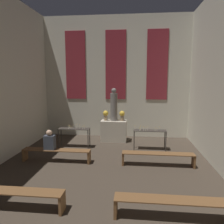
# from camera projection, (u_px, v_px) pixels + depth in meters

# --- Properties ---
(wall_back) EXTENTS (7.28, 0.16, 5.84)m
(wall_back) POSITION_uv_depth(u_px,v_px,m) (116.00, 77.00, 10.64)
(wall_back) COLOR beige
(wall_back) RESTS_ON ground_plane
(altar) EXTENTS (1.16, 0.62, 0.96)m
(altar) POSITION_uv_depth(u_px,v_px,m) (114.00, 131.00, 10.07)
(altar) COLOR #BCB29E
(altar) RESTS_ON ground_plane
(statue) EXTENTS (0.32, 0.32, 1.48)m
(statue) POSITION_uv_depth(u_px,v_px,m) (114.00, 106.00, 9.89)
(statue) COLOR slate
(statue) RESTS_ON altar
(flower_vase_left) EXTENTS (0.25, 0.25, 0.46)m
(flower_vase_left) POSITION_uv_depth(u_px,v_px,m) (106.00, 115.00, 9.99)
(flower_vase_left) COLOR #937A5B
(flower_vase_left) RESTS_ON altar
(flower_vase_right) EXTENTS (0.25, 0.25, 0.46)m
(flower_vase_right) POSITION_uv_depth(u_px,v_px,m) (122.00, 115.00, 9.92)
(flower_vase_right) COLOR #937A5B
(flower_vase_right) RESTS_ON altar
(candle_rack_left) EXTENTS (1.31, 0.41, 1.00)m
(candle_rack_left) POSITION_uv_depth(u_px,v_px,m) (74.00, 131.00, 9.13)
(candle_rack_left) COLOR #332D28
(candle_rack_left) RESTS_ON ground_plane
(candle_rack_right) EXTENTS (1.31, 0.41, 1.00)m
(candle_rack_right) POSITION_uv_depth(u_px,v_px,m) (150.00, 133.00, 8.80)
(candle_rack_right) COLOR #332D28
(candle_rack_right) RESTS_ON ground_plane
(pew_second_left) EXTENTS (2.36, 0.36, 0.44)m
(pew_second_left) POSITION_uv_depth(u_px,v_px,m) (11.00, 195.00, 4.79)
(pew_second_left) COLOR brown
(pew_second_left) RESTS_ON ground_plane
(pew_second_right) EXTENTS (2.36, 0.36, 0.44)m
(pew_second_right) POSITION_uv_depth(u_px,v_px,m) (172.00, 204.00, 4.44)
(pew_second_right) COLOR brown
(pew_second_right) RESTS_ON ground_plane
(pew_back_left) EXTENTS (2.36, 0.36, 0.44)m
(pew_back_left) POSITION_uv_depth(u_px,v_px,m) (56.00, 152.00, 7.55)
(pew_back_left) COLOR brown
(pew_back_left) RESTS_ON ground_plane
(pew_back_right) EXTENTS (2.36, 0.36, 0.44)m
(pew_back_right) POSITION_uv_depth(u_px,v_px,m) (158.00, 156.00, 7.19)
(pew_back_right) COLOR brown
(pew_back_right) RESTS_ON ground_plane
(person_seated) EXTENTS (0.36, 0.24, 0.69)m
(person_seated) POSITION_uv_depth(u_px,v_px,m) (50.00, 141.00, 7.51)
(person_seated) COLOR #383D47
(person_seated) RESTS_ON pew_back_left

